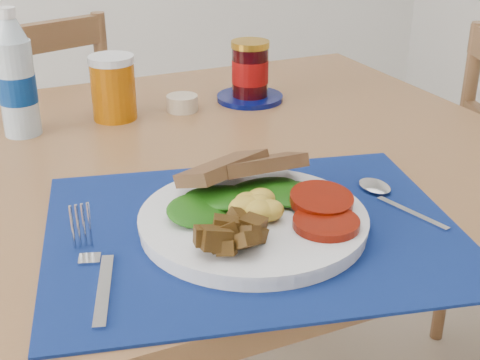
# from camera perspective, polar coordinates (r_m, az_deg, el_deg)

# --- Properties ---
(table) EXTENTS (1.40, 0.90, 0.75)m
(table) POSITION_cam_1_polar(r_m,az_deg,el_deg) (1.08, -11.23, -2.89)
(table) COLOR brown
(table) RESTS_ON ground
(chair_far) EXTENTS (0.48, 0.47, 1.04)m
(chair_far) POSITION_cam_1_polar(r_m,az_deg,el_deg) (1.76, -17.37, 2.92)
(chair_far) COLOR brown
(chair_far) RESTS_ON ground
(placemat) EXTENTS (0.59, 0.51, 0.00)m
(placemat) POSITION_cam_1_polar(r_m,az_deg,el_deg) (0.84, 1.12, -4.25)
(placemat) COLOR black
(placemat) RESTS_ON table
(breakfast_plate) EXTENTS (0.28, 0.28, 0.07)m
(breakfast_plate) POSITION_cam_1_polar(r_m,az_deg,el_deg) (0.83, 0.90, -3.14)
(breakfast_plate) COLOR silver
(breakfast_plate) RESTS_ON placemat
(fork) EXTENTS (0.05, 0.19, 0.00)m
(fork) POSITION_cam_1_polar(r_m,az_deg,el_deg) (0.77, -12.31, -7.48)
(fork) COLOR #B2B5BA
(fork) RESTS_ON placemat
(spoon) EXTENTS (0.04, 0.17, 0.00)m
(spoon) POSITION_cam_1_polar(r_m,az_deg,el_deg) (0.94, 12.36, -1.30)
(spoon) COLOR #B2B5BA
(spoon) RESTS_ON placemat
(water_bottle) EXTENTS (0.06, 0.06, 0.22)m
(water_bottle) POSITION_cam_1_polar(r_m,az_deg,el_deg) (1.19, -18.55, 8.07)
(water_bottle) COLOR #ADBFCC
(water_bottle) RESTS_ON table
(juice_glass) EXTENTS (0.08, 0.08, 0.11)m
(juice_glass) POSITION_cam_1_polar(r_m,az_deg,el_deg) (1.23, -10.76, 7.59)
(juice_glass) COLOR #AC5504
(juice_glass) RESTS_ON table
(ramekin) EXTENTS (0.06, 0.06, 0.03)m
(ramekin) POSITION_cam_1_polar(r_m,az_deg,el_deg) (1.27, -4.95, 6.55)
(ramekin) COLOR #C8B192
(ramekin) RESTS_ON table
(jam_on_saucer) EXTENTS (0.13, 0.13, 0.12)m
(jam_on_saucer) POSITION_cam_1_polar(r_m,az_deg,el_deg) (1.32, 0.86, 8.99)
(jam_on_saucer) COLOR #040C4C
(jam_on_saucer) RESTS_ON table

